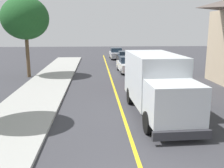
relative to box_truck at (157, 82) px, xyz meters
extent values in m
cube|color=gold|center=(-1.79, 2.87, -1.76)|extent=(0.16, 56.00, 0.01)
cube|color=silver|center=(-0.03, 0.73, 0.13)|extent=(2.58, 5.09, 2.60)
cube|color=silver|center=(0.10, -2.76, -0.32)|extent=(2.35, 2.08, 1.70)
cube|color=#1E2D3D|center=(0.14, -3.66, 0.06)|extent=(2.04, 0.16, 0.75)
cube|color=#2D2D33|center=(0.14, -3.84, -1.35)|extent=(2.41, 0.29, 0.36)
cylinder|color=black|center=(1.14, -2.53, -1.27)|extent=(0.34, 1.01, 1.00)
cylinder|color=black|center=(-0.95, -2.60, -1.27)|extent=(0.34, 1.01, 1.00)
cylinder|color=black|center=(0.98, 2.02, -1.27)|extent=(0.34, 1.01, 1.00)
cylinder|color=black|center=(-1.12, 1.94, -1.27)|extent=(0.34, 1.01, 1.00)
cube|color=maroon|center=(0.65, 7.36, -1.12)|extent=(1.87, 4.43, 0.76)
cube|color=#1E2D3D|center=(0.65, 7.51, -0.42)|extent=(1.61, 1.82, 0.64)
cylinder|color=black|center=(1.46, 5.96, -1.45)|extent=(0.23, 0.64, 0.64)
cylinder|color=black|center=(-0.12, 5.94, -1.45)|extent=(0.23, 0.64, 0.64)
cylinder|color=black|center=(1.42, 8.78, -1.45)|extent=(0.23, 0.64, 0.64)
cylinder|color=black|center=(-0.16, 8.75, -1.45)|extent=(0.23, 0.64, 0.64)
cube|color=silver|center=(0.17, 13.32, -1.12)|extent=(2.00, 4.48, 0.76)
cube|color=#1E2D3D|center=(0.16, 13.47, -0.42)|extent=(1.66, 1.87, 0.64)
cylinder|color=black|center=(1.02, 11.95, -1.45)|extent=(0.25, 0.65, 0.64)
cylinder|color=black|center=(-0.56, 11.88, -1.45)|extent=(0.25, 0.65, 0.64)
cylinder|color=black|center=(0.90, 14.77, -1.45)|extent=(0.25, 0.65, 0.64)
cylinder|color=black|center=(-0.68, 14.70, -1.45)|extent=(0.25, 0.65, 0.64)
cube|color=black|center=(0.62, 19.62, -1.12)|extent=(1.90, 4.44, 0.76)
cube|color=#1E2D3D|center=(0.62, 19.77, -0.42)|extent=(1.63, 1.84, 0.64)
cylinder|color=black|center=(1.44, 18.23, -1.45)|extent=(0.23, 0.64, 0.64)
cylinder|color=black|center=(-0.14, 18.19, -1.45)|extent=(0.23, 0.64, 0.64)
cylinder|color=black|center=(1.38, 21.04, -1.45)|extent=(0.23, 0.64, 0.64)
cylinder|color=black|center=(-0.20, 21.00, -1.45)|extent=(0.23, 0.64, 0.64)
cube|color=#B7B7BC|center=(-0.02, 25.54, -1.12)|extent=(1.90, 4.44, 0.76)
cube|color=#1E2D3D|center=(-0.03, 25.69, -0.42)|extent=(1.63, 1.84, 0.64)
cylinder|color=black|center=(0.80, 24.15, -1.45)|extent=(0.23, 0.64, 0.64)
cylinder|color=black|center=(-0.78, 24.11, -1.45)|extent=(0.23, 0.64, 0.64)
cylinder|color=black|center=(0.73, 26.96, -1.45)|extent=(0.23, 0.64, 0.64)
cylinder|color=black|center=(-0.85, 26.93, -1.45)|extent=(0.23, 0.64, 0.64)
cylinder|color=gray|center=(3.04, 4.48, -0.67)|extent=(0.08, 0.08, 2.20)
cylinder|color=red|center=(3.04, 4.51, 0.48)|extent=(0.76, 0.03, 0.76)
cylinder|color=white|center=(3.04, 4.53, 0.48)|extent=(0.80, 0.02, 0.80)
cylinder|color=brown|center=(-9.58, 11.43, 0.05)|extent=(0.33, 0.33, 3.64)
ellipsoid|color=#1E5123|center=(-9.58, 11.43, 3.71)|extent=(4.33, 4.33, 3.89)
camera|label=1|loc=(-3.25, -13.01, 2.79)|focal=40.72mm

